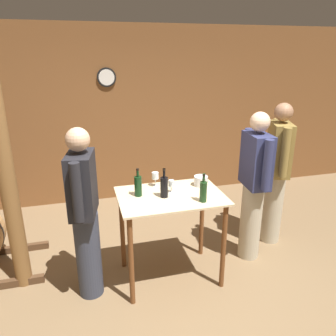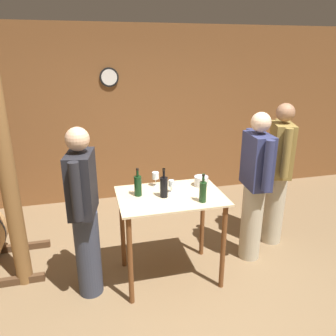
# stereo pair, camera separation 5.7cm
# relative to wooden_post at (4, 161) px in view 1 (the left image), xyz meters

# --- Properties ---
(ground_plane) EXTENTS (14.00, 14.00, 0.00)m
(ground_plane) POSITION_rel_wooden_post_xyz_m (1.55, -0.72, -1.35)
(ground_plane) COLOR brown
(back_wall) EXTENTS (8.40, 0.08, 2.70)m
(back_wall) POSITION_rel_wooden_post_xyz_m (1.55, 1.93, 0.00)
(back_wall) COLOR brown
(back_wall) RESTS_ON ground_plane
(tasting_table) EXTENTS (1.05, 0.72, 0.96)m
(tasting_table) POSITION_rel_wooden_post_xyz_m (1.51, -0.30, -0.59)
(tasting_table) COLOR beige
(tasting_table) RESTS_ON ground_plane
(wooden_post) EXTENTS (0.16, 0.16, 2.70)m
(wooden_post) POSITION_rel_wooden_post_xyz_m (0.00, 0.00, 0.00)
(wooden_post) COLOR brown
(wooden_post) RESTS_ON ground_plane
(wine_bottle_far_left) EXTENTS (0.07, 0.07, 0.28)m
(wine_bottle_far_left) POSITION_rel_wooden_post_xyz_m (1.20, -0.23, -0.29)
(wine_bottle_far_left) COLOR black
(wine_bottle_far_left) RESTS_ON tasting_table
(wine_bottle_left) EXTENTS (0.08, 0.08, 0.29)m
(wine_bottle_left) POSITION_rel_wooden_post_xyz_m (1.44, -0.32, -0.29)
(wine_bottle_left) COLOR black
(wine_bottle_left) RESTS_ON tasting_table
(wine_bottle_center) EXTENTS (0.07, 0.07, 0.28)m
(wine_bottle_center) POSITION_rel_wooden_post_xyz_m (1.77, -0.52, -0.29)
(wine_bottle_center) COLOR #193819
(wine_bottle_center) RESTS_ON tasting_table
(wine_glass_near_left) EXTENTS (0.07, 0.07, 0.15)m
(wine_glass_near_left) POSITION_rel_wooden_post_xyz_m (1.42, -0.03, -0.28)
(wine_glass_near_left) COLOR silver
(wine_glass_near_left) RESTS_ON tasting_table
(wine_glass_near_center) EXTENTS (0.06, 0.06, 0.13)m
(wine_glass_near_center) POSITION_rel_wooden_post_xyz_m (1.54, -0.23, -0.30)
(wine_glass_near_center) COLOR silver
(wine_glass_near_center) RESTS_ON tasting_table
(ice_bucket) EXTENTS (0.15, 0.15, 0.10)m
(ice_bucket) POSITION_rel_wooden_post_xyz_m (1.89, -0.14, -0.34)
(ice_bucket) COLOR silver
(ice_bucket) RESTS_ON tasting_table
(person_host) EXTENTS (0.29, 0.58, 1.70)m
(person_host) POSITION_rel_wooden_post_xyz_m (0.68, -0.34, -0.45)
(person_host) COLOR #333847
(person_host) RESTS_ON ground_plane
(person_visitor_with_scarf) EXTENTS (0.34, 0.56, 1.76)m
(person_visitor_with_scarf) POSITION_rel_wooden_post_xyz_m (2.95, 0.07, -0.42)
(person_visitor_with_scarf) COLOR #B7AD93
(person_visitor_with_scarf) RESTS_ON ground_plane
(person_visitor_bearded) EXTENTS (0.25, 0.59, 1.72)m
(person_visitor_bearded) POSITION_rel_wooden_post_xyz_m (2.51, -0.18, -0.44)
(person_visitor_bearded) COLOR #B7AD93
(person_visitor_bearded) RESTS_ON ground_plane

